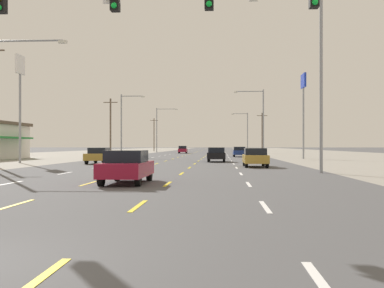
# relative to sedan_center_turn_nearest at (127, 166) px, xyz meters

# --- Properties ---
(ground_plane) EXTENTS (572.00, 572.00, 0.00)m
(ground_plane) POSITION_rel_sedan_center_turn_nearest_xyz_m (0.10, 51.21, -0.76)
(ground_plane) COLOR #4C4C4F
(lot_apron_left) EXTENTS (28.00, 440.00, 0.01)m
(lot_apron_left) POSITION_rel_sedan_center_turn_nearest_xyz_m (-24.65, 51.21, -0.75)
(lot_apron_left) COLOR gray
(lot_apron_left) RESTS_ON ground
(lot_apron_right) EXTENTS (28.00, 440.00, 0.01)m
(lot_apron_right) POSITION_rel_sedan_center_turn_nearest_xyz_m (24.85, 51.21, -0.75)
(lot_apron_right) COLOR gray
(lot_apron_right) RESTS_ON ground
(lane_markings) EXTENTS (10.64, 227.60, 0.01)m
(lane_markings) POSITION_rel_sedan_center_turn_nearest_xyz_m (0.10, 89.71, -0.75)
(lane_markings) COLOR white
(lane_markings) RESTS_ON ground
(signal_span_wire) EXTENTS (27.56, 0.53, 8.57)m
(signal_span_wire) POSITION_rel_sedan_center_turn_nearest_xyz_m (0.15, -4.96, 4.32)
(signal_span_wire) COLOR brown
(signal_span_wire) RESTS_ON ground
(sedan_center_turn_nearest) EXTENTS (1.80, 4.50, 1.46)m
(sedan_center_turn_nearest) POSITION_rel_sedan_center_turn_nearest_xyz_m (0.00, 0.00, 0.00)
(sedan_center_turn_nearest) COLOR maroon
(sedan_center_turn_nearest) RESTS_ON ground
(sedan_far_right_near) EXTENTS (1.80, 4.50, 1.46)m
(sedan_far_right_near) POSITION_rel_sedan_center_turn_nearest_xyz_m (6.86, 16.45, 0.00)
(sedan_far_right_near) COLOR #B28C33
(sedan_far_right_near) RESTS_ON ground
(sedan_far_left_mid) EXTENTS (1.80, 4.50, 1.46)m
(sedan_far_left_mid) POSITION_rel_sedan_center_turn_nearest_xyz_m (-6.94, 22.41, 0.00)
(sedan_far_left_mid) COLOR #B28C33
(sedan_far_left_mid) RESTS_ON ground
(sedan_inner_right_midfar) EXTENTS (1.80, 4.50, 1.46)m
(sedan_inner_right_midfar) POSITION_rel_sedan_center_turn_nearest_xyz_m (3.77, 27.70, 0.00)
(sedan_inner_right_midfar) COLOR black
(sedan_inner_right_midfar) RESTS_ON ground
(sedan_far_right_far) EXTENTS (1.80, 4.50, 1.46)m
(sedan_far_right_far) POSITION_rel_sedan_center_turn_nearest_xyz_m (6.93, 48.62, 0.00)
(sedan_far_right_far) COLOR navy
(sedan_far_right_far) RESTS_ON ground
(hatchback_inner_left_farther) EXTENTS (1.72, 3.90, 1.54)m
(hatchback_inner_left_farther) POSITION_rel_sedan_center_turn_nearest_xyz_m (-3.54, 77.66, 0.03)
(hatchback_inner_left_farther) COLOR maroon
(hatchback_inner_left_farther) RESTS_ON ground
(pole_sign_left_row_1) EXTENTS (0.24, 1.78, 10.21)m
(pole_sign_left_row_1) POSITION_rel_sedan_center_turn_nearest_xyz_m (-14.76, 23.22, 6.79)
(pole_sign_left_row_1) COLOR gray
(pole_sign_left_row_1) RESTS_ON ground
(pole_sign_right_row_1) EXTENTS (0.24, 2.65, 10.46)m
(pole_sign_right_row_1) POSITION_rel_sedan_center_turn_nearest_xyz_m (14.37, 38.46, 7.38)
(pole_sign_right_row_1) COLOR gray
(pole_sign_right_row_1) RESTS_ON ground
(streetlight_left_row_0) EXTENTS (4.70, 0.26, 8.51)m
(streetlight_left_row_0) POSITION_rel_sedan_center_turn_nearest_xyz_m (-9.48, 8.43, 4.31)
(streetlight_left_row_0) COLOR gray
(streetlight_left_row_0) RESTS_ON ground
(streetlight_right_row_0) EXTENTS (4.45, 0.26, 10.95)m
(streetlight_right_row_0) POSITION_rel_sedan_center_turn_nearest_xyz_m (9.83, 8.43, 5.55)
(streetlight_right_row_0) COLOR gray
(streetlight_right_row_0) RESTS_ON ground
(streetlight_left_row_1) EXTENTS (3.50, 0.26, 9.00)m
(streetlight_left_row_1) POSITION_rel_sedan_center_turn_nearest_xyz_m (-9.71, 47.11, 4.43)
(streetlight_left_row_1) COLOR gray
(streetlight_left_row_1) RESTS_ON ground
(streetlight_right_row_1) EXTENTS (4.26, 0.26, 9.57)m
(streetlight_right_row_1) POSITION_rel_sedan_center_turn_nearest_xyz_m (9.81, 47.11, 4.81)
(streetlight_right_row_1) COLOR gray
(streetlight_right_row_1) RESTS_ON ground
(streetlight_left_row_2) EXTENTS (4.80, 0.26, 10.06)m
(streetlight_left_row_2) POSITION_rel_sedan_center_turn_nearest_xyz_m (-9.54, 85.79, 5.13)
(streetlight_left_row_2) COLOR gray
(streetlight_left_row_2) RESTS_ON ground
(streetlight_right_row_2) EXTENTS (3.70, 0.26, 8.95)m
(streetlight_right_row_2) POSITION_rel_sedan_center_turn_nearest_xyz_m (9.88, 85.79, 4.42)
(streetlight_right_row_2) COLOR gray
(streetlight_right_row_2) RESTS_ON ground
(utility_pole_left_row_1) EXTENTS (2.20, 0.26, 8.98)m
(utility_pole_left_row_1) POSITION_rel_sedan_center_turn_nearest_xyz_m (-12.94, 52.80, 3.93)
(utility_pole_left_row_1) COLOR brown
(utility_pole_left_row_1) RESTS_ON ground
(utility_pole_right_row_2) EXTENTS (2.20, 0.26, 8.60)m
(utility_pole_right_row_2) POSITION_rel_sedan_center_turn_nearest_xyz_m (13.12, 81.70, 3.73)
(utility_pole_right_row_2) COLOR brown
(utility_pole_right_row_2) RESTS_ON ground
(utility_pole_left_row_3) EXTENTS (2.20, 0.26, 9.32)m
(utility_pole_left_row_3) POSITION_rel_sedan_center_turn_nearest_xyz_m (-14.51, 113.62, 4.10)
(utility_pole_left_row_3) COLOR brown
(utility_pole_left_row_3) RESTS_ON ground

